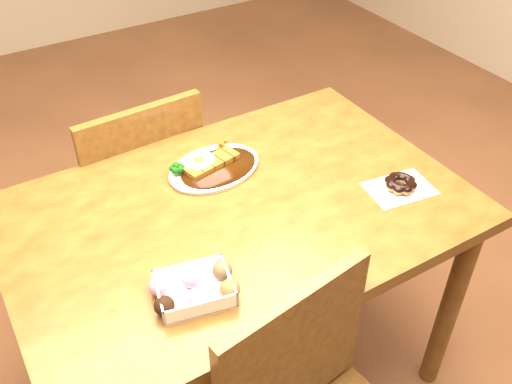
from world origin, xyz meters
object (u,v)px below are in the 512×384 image
table (239,235)px  chair_far (137,191)px  pon_de_ring (400,184)px  donut_box (194,288)px  katsu_curry_plate (212,166)px

table → chair_far: 0.57m
table → chair_far: bearing=101.2°
table → chair_far: size_ratio=1.38×
table → pon_de_ring: pon_de_ring is taller
table → donut_box: bearing=-137.6°
chair_far → pon_de_ring: (0.52, -0.70, 0.29)m
pon_de_ring → katsu_curry_plate: bearing=139.5°
katsu_curry_plate → pon_de_ring: bearing=-40.5°
chair_far → katsu_curry_plate: 0.47m
donut_box → pon_de_ring: size_ratio=1.03×
chair_far → katsu_curry_plate: size_ratio=2.95×
table → pon_de_ring: size_ratio=6.16×
table → pon_de_ring: (0.42, -0.16, 0.12)m
chair_far → table: bearing=98.8°
chair_far → donut_box: chair_far is taller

